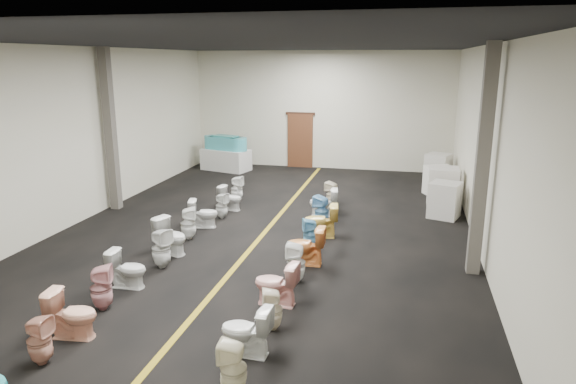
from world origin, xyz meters
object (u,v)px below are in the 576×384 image
at_px(toilet_left_5, 161,248).
at_px(toilet_left_8, 204,213).
at_px(display_table, 226,160).
at_px(toilet_right_9, 324,202).
at_px(toilet_left_9, 222,206).
at_px(toilet_left_6, 171,236).
at_px(toilet_left_10, 230,198).
at_px(toilet_left_2, 72,314).
at_px(toilet_right_7, 321,221).
at_px(toilet_right_4, 296,263).
at_px(appliance_crate_a, 445,200).
at_px(toilet_right_10, 332,195).
at_px(toilet_right_8, 322,211).
at_px(appliance_crate_d, 438,169).
at_px(appliance_crate_b, 443,187).
at_px(toilet_right_2, 273,309).
at_px(toilet_right_1, 246,331).
at_px(toilet_right_6, 310,235).
at_px(toilet_right_0, 233,369).
at_px(toilet_left_7, 188,224).
at_px(bathtub, 225,143).
at_px(toilet_right_5, 306,246).
at_px(toilet_left_1, 39,340).
at_px(toilet_left_4, 128,269).
at_px(toilet_left_3, 101,288).
at_px(appliance_crate_c, 440,181).
at_px(toilet_right_3, 276,284).
at_px(toilet_left_11, 237,189).

relative_size(toilet_left_5, toilet_left_8, 1.15).
bearing_deg(display_table, toilet_right_9, -47.71).
bearing_deg(toilet_left_9, toilet_left_5, -165.21).
distance_m(toilet_left_6, toilet_left_10, 3.53).
relative_size(toilet_left_2, toilet_right_7, 0.95).
bearing_deg(toilet_left_5, toilet_right_4, -69.07).
relative_size(appliance_crate_a, toilet_right_10, 1.28).
bearing_deg(toilet_right_7, toilet_right_8, 178.80).
bearing_deg(appliance_crate_d, toilet_right_8, -119.77).
relative_size(appliance_crate_b, toilet_right_2, 1.67).
xyz_separation_m(toilet_left_2, toilet_right_1, (2.75, 0.14, -0.01)).
xyz_separation_m(toilet_right_6, toilet_right_9, (-0.14, 2.63, 0.02)).
xyz_separation_m(toilet_left_2, toilet_right_6, (2.86, 4.50, -0.02)).
xyz_separation_m(toilet_left_2, toilet_left_6, (-0.09, 3.61, 0.01)).
bearing_deg(appliance_crate_d, toilet_right_0, -103.80).
bearing_deg(toilet_left_7, bathtub, -9.29).
xyz_separation_m(toilet_right_5, toilet_right_7, (0.03, 1.76, -0.00)).
distance_m(toilet_left_1, toilet_right_8, 7.52).
bearing_deg(toilet_left_4, toilet_right_10, -27.45).
bearing_deg(toilet_left_7, toilet_right_5, -129.04).
bearing_deg(toilet_left_2, toilet_left_3, -1.32).
bearing_deg(appliance_crate_c, toilet_right_0, -105.57).
distance_m(toilet_left_7, toilet_right_3, 4.00).
xyz_separation_m(toilet_left_1, toilet_right_7, (2.93, 6.16, 0.04)).
distance_m(toilet_left_5, toilet_right_0, 4.56).
bearing_deg(display_table, toilet_left_9, -71.17).
bearing_deg(toilet_right_6, toilet_left_4, -67.52).
height_order(toilet_left_4, toilet_left_8, same).
relative_size(appliance_crate_a, toilet_left_11, 1.24).
height_order(toilet_left_4, toilet_right_10, toilet_right_10).
bearing_deg(toilet_right_8, toilet_right_0, 21.90).
bearing_deg(toilet_right_0, toilet_left_10, -164.22).
xyz_separation_m(toilet_left_3, toilet_right_5, (2.99, 2.76, 0.01)).
distance_m(toilet_right_3, toilet_right_4, 1.00).
bearing_deg(toilet_right_10, toilet_right_1, 22.15).
bearing_deg(toilet_left_6, appliance_crate_d, -15.72).
distance_m(toilet_left_7, toilet_left_8, 0.95).
bearing_deg(toilet_left_9, toilet_left_6, -168.61).
relative_size(appliance_crate_c, toilet_right_9, 1.18).
xyz_separation_m(toilet_right_5, toilet_right_6, (-0.06, 0.84, -0.04)).
relative_size(appliance_crate_b, toilet_right_10, 1.53).
relative_size(appliance_crate_c, toilet_right_8, 1.13).
height_order(toilet_right_9, toilet_right_10, toilet_right_9).
distance_m(toilet_right_2, toilet_right_5, 2.74).
distance_m(toilet_left_7, toilet_right_7, 3.16).
relative_size(toilet_left_3, toilet_right_3, 1.02).
bearing_deg(toilet_left_10, toilet_left_5, -169.28).
xyz_separation_m(toilet_left_10, toilet_right_8, (2.78, -0.91, 0.06)).
height_order(bathtub, toilet_right_6, bathtub).
bearing_deg(toilet_right_9, toilet_right_8, -2.65).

